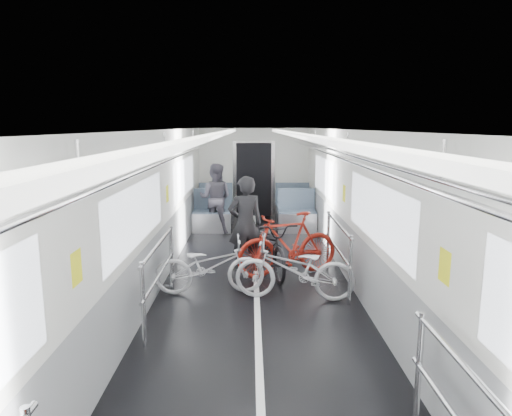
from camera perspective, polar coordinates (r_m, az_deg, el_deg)
The scene contains 7 objects.
car_shell at distance 7.39m, azimuth 0.00°, elevation -0.15°, with size 3.02×14.01×2.41m.
bike_left_far at distance 6.82m, azimuth -5.79°, elevation -7.19°, with size 0.56×1.61×0.85m, color #BCBCC2.
bike_right_mid at distance 6.56m, azimuth 4.83°, elevation -7.66°, with size 0.60×1.71×0.90m, color #B4B5BA.
bike_right_far at distance 7.57m, azimuth 4.02°, elevation -4.54°, with size 0.50×1.77×1.07m, color maroon.
bike_aisle at distance 7.72m, azimuth 1.89°, elevation -4.77°, with size 0.61×1.76×0.92m, color black.
person_standing at distance 7.72m, azimuth -1.34°, elevation -2.02°, with size 0.60×0.39×1.64m, color black.
person_seated at distance 10.63m, azimuth -5.09°, elevation 1.24°, with size 0.78×0.61×1.61m, color #322F38.
Camera 1 is at (-0.08, -5.49, 2.46)m, focal length 32.00 mm.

